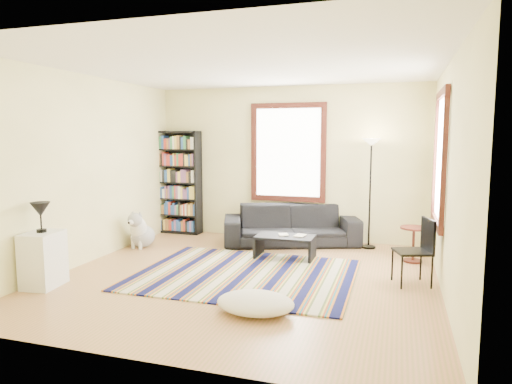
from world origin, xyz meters
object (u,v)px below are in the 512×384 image
(side_table, at_px, (413,244))
(dog, at_px, (143,229))
(floor_lamp, at_px, (370,194))
(white_cabinet, at_px, (43,259))
(folding_chair, at_px, (412,252))
(bookshelf, at_px, (178,182))
(sofa, at_px, (291,225))
(coffee_table, at_px, (285,247))
(floor_cushion, at_px, (255,303))

(side_table, height_order, dog, dog)
(floor_lamp, distance_m, white_cabinet, 5.07)
(folding_chair, bearing_deg, bookshelf, 135.90)
(sofa, height_order, floor_lamp, floor_lamp)
(coffee_table, xyz_separation_m, dog, (-2.52, -0.00, 0.13))
(side_table, bearing_deg, floor_lamp, 134.74)
(side_table, relative_size, folding_chair, 0.63)
(floor_cushion, height_order, floor_lamp, floor_lamp)
(bookshelf, xyz_separation_m, dog, (-0.05, -1.26, -0.69))
(side_table, bearing_deg, bookshelf, 168.67)
(floor_lamp, relative_size, side_table, 3.44)
(bookshelf, bearing_deg, sofa, -6.60)
(coffee_table, height_order, dog, dog)
(white_cabinet, distance_m, dog, 2.22)
(floor_lamp, xyz_separation_m, side_table, (0.70, -0.71, -0.66))
(bookshelf, distance_m, folding_chair, 4.79)
(folding_chair, height_order, white_cabinet, folding_chair)
(white_cabinet, bearing_deg, bookshelf, 80.66)
(floor_cushion, bearing_deg, coffee_table, 95.61)
(side_table, relative_size, white_cabinet, 0.77)
(bookshelf, distance_m, floor_lamp, 3.67)
(sofa, xyz_separation_m, coffee_table, (0.13, -0.98, -0.16))
(floor_cushion, height_order, dog, dog)
(sofa, height_order, floor_cushion, sofa)
(coffee_table, bearing_deg, side_table, 11.26)
(coffee_table, bearing_deg, sofa, 97.81)
(bookshelf, relative_size, side_table, 3.70)
(coffee_table, distance_m, floor_lamp, 1.78)
(coffee_table, distance_m, floor_cushion, 2.26)
(side_table, relative_size, dog, 0.87)
(sofa, relative_size, white_cabinet, 3.35)
(coffee_table, height_order, white_cabinet, white_cabinet)
(sofa, xyz_separation_m, side_table, (2.04, -0.61, -0.07))
(floor_cushion, bearing_deg, side_table, 57.40)
(sofa, bearing_deg, folding_chair, -60.80)
(floor_cushion, bearing_deg, sofa, 96.28)
(dog, bearing_deg, folding_chair, -6.83)
(bookshelf, bearing_deg, dog, -92.49)
(folding_chair, bearing_deg, sofa, 119.68)
(bookshelf, bearing_deg, floor_lamp, -2.65)
(white_cabinet, bearing_deg, coffee_table, 33.33)
(floor_lamp, relative_size, white_cabinet, 2.66)
(bookshelf, bearing_deg, coffee_table, -26.94)
(side_table, bearing_deg, sofa, 163.43)
(floor_lamp, height_order, side_table, floor_lamp)
(bookshelf, distance_m, dog, 1.43)
(folding_chair, distance_m, white_cabinet, 4.69)
(floor_lamp, bearing_deg, bookshelf, 177.35)
(sofa, distance_m, side_table, 2.13)
(sofa, bearing_deg, white_cabinet, -147.27)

